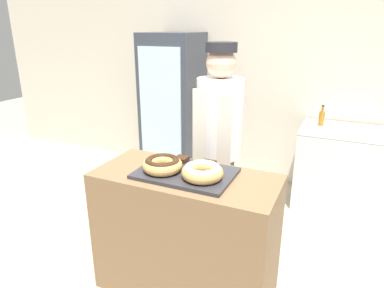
% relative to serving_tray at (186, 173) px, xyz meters
% --- Properties ---
extents(ground_plane, '(14.00, 14.00, 0.00)m').
position_rel_serving_tray_xyz_m(ground_plane, '(0.00, 0.00, -0.90)').
color(ground_plane, '#A89E89').
extents(wall_back, '(8.00, 0.06, 2.70)m').
position_rel_serving_tray_xyz_m(wall_back, '(0.00, 2.13, 0.45)').
color(wall_back, beige).
rests_on(wall_back, ground_plane).
extents(display_counter, '(1.21, 0.55, 0.89)m').
position_rel_serving_tray_xyz_m(display_counter, '(0.00, 0.00, -0.46)').
color(display_counter, brown).
rests_on(display_counter, ground_plane).
extents(serving_tray, '(0.62, 0.42, 0.02)m').
position_rel_serving_tray_xyz_m(serving_tray, '(0.00, 0.00, 0.00)').
color(serving_tray, '#2D2D33').
rests_on(serving_tray, display_counter).
extents(donut_chocolate_glaze, '(0.26, 0.26, 0.09)m').
position_rel_serving_tray_xyz_m(donut_chocolate_glaze, '(-0.14, -0.05, 0.06)').
color(donut_chocolate_glaze, tan).
rests_on(donut_chocolate_glaze, serving_tray).
extents(donut_light_glaze, '(0.26, 0.26, 0.09)m').
position_rel_serving_tray_xyz_m(donut_light_glaze, '(0.14, -0.05, 0.06)').
color(donut_light_glaze, tan).
rests_on(donut_light_glaze, serving_tray).
extents(brownie_back_left, '(0.08, 0.08, 0.03)m').
position_rel_serving_tray_xyz_m(brownie_back_left, '(-0.10, 0.15, 0.03)').
color(brownie_back_left, '#382111').
rests_on(brownie_back_left, serving_tray).
extents(brownie_back_right, '(0.08, 0.08, 0.03)m').
position_rel_serving_tray_xyz_m(brownie_back_right, '(0.10, 0.15, 0.03)').
color(brownie_back_right, '#382111').
rests_on(brownie_back_right, serving_tray).
extents(baker_person, '(0.36, 0.36, 1.69)m').
position_rel_serving_tray_xyz_m(baker_person, '(0.01, 0.60, -0.00)').
color(baker_person, '#4C4C51').
rests_on(baker_person, ground_plane).
extents(beverage_fridge, '(0.63, 0.63, 1.73)m').
position_rel_serving_tray_xyz_m(beverage_fridge, '(-1.00, 1.75, -0.03)').
color(beverage_fridge, '#333842').
rests_on(beverage_fridge, ground_plane).
extents(chest_freezer, '(0.94, 0.63, 0.83)m').
position_rel_serving_tray_xyz_m(chest_freezer, '(0.97, 1.75, -0.48)').
color(chest_freezer, silver).
rests_on(chest_freezer, ground_plane).
extents(bottle_amber, '(0.06, 0.06, 0.21)m').
position_rel_serving_tray_xyz_m(bottle_amber, '(0.68, 1.81, 0.01)').
color(bottle_amber, '#99661E').
rests_on(bottle_amber, chest_freezer).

